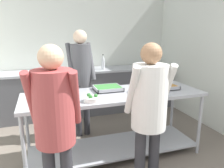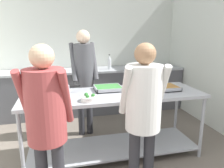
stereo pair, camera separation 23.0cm
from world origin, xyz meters
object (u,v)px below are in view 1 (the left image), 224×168
object	(u,v)px
sauce_pan	(59,91)
cook_behind_counter	(81,72)
guest_serving_left	(149,104)
guest_serving_right	(54,115)
serving_tray_roast	(161,87)
broccoli_bowl	(92,99)
serving_tray_vegetables	(108,88)
plate_stack	(139,91)
water_bottle	(103,62)

from	to	relation	value
sauce_pan	cook_behind_counter	xyz separation A→B (m)	(0.40, 0.58, 0.12)
sauce_pan	guest_serving_left	size ratio (longest dim) A/B	0.27
guest_serving_left	guest_serving_right	world-z (taller)	guest_serving_right
serving_tray_roast	guest_serving_left	world-z (taller)	guest_serving_left
broccoli_bowl	cook_behind_counter	xyz separation A→B (m)	(0.06, 0.98, 0.14)
serving_tray_vegetables	plate_stack	bearing A→B (deg)	-34.62
cook_behind_counter	guest_serving_right	bearing A→B (deg)	-108.83
broccoli_bowl	cook_behind_counter	distance (m)	0.99
sauce_pan	plate_stack	world-z (taller)	sauce_pan
serving_tray_vegetables	cook_behind_counter	bearing A→B (deg)	114.84
broccoli_bowl	guest_serving_right	bearing A→B (deg)	-131.05
guest_serving_right	serving_tray_vegetables	bearing A→B (deg)	50.49
sauce_pan	cook_behind_counter	world-z (taller)	cook_behind_counter
sauce_pan	cook_behind_counter	bearing A→B (deg)	55.51
serving_tray_roast	guest_serving_left	xyz separation A→B (m)	(-0.58, -0.75, 0.05)
sauce_pan	guest_serving_left	distance (m)	1.21
guest_serving_right	broccoli_bowl	bearing A→B (deg)	48.95
serving_tray_vegetables	guest_serving_left	distance (m)	0.92
broccoli_bowl	serving_tray_vegetables	bearing A→B (deg)	52.54
guest_serving_right	cook_behind_counter	bearing A→B (deg)	71.17
sauce_pan	guest_serving_right	bearing A→B (deg)	-96.93
serving_tray_vegetables	plate_stack	xyz separation A→B (m)	(0.36, -0.25, -0.01)
serving_tray_vegetables	broccoli_bowl	bearing A→B (deg)	-127.46
broccoli_bowl	guest_serving_right	world-z (taller)	guest_serving_right
sauce_pan	serving_tray_roast	world-z (taller)	sauce_pan
broccoli_bowl	cook_behind_counter	world-z (taller)	cook_behind_counter
cook_behind_counter	serving_tray_vegetables	bearing A→B (deg)	-65.16
serving_tray_vegetables	sauce_pan	bearing A→B (deg)	-178.35
broccoli_bowl	serving_tray_vegetables	size ratio (longest dim) A/B	0.54
serving_tray_vegetables	guest_serving_right	world-z (taller)	guest_serving_right
water_bottle	cook_behind_counter	bearing A→B (deg)	-123.54
cook_behind_counter	serving_tray_roast	bearing A→B (deg)	-35.72
plate_stack	guest_serving_right	xyz separation A→B (m)	(-1.13, -0.69, 0.07)
serving_tray_vegetables	water_bottle	bearing A→B (deg)	76.29
guest_serving_right	sauce_pan	bearing A→B (deg)	83.07
guest_serving_left	sauce_pan	bearing A→B (deg)	132.85
guest_serving_right	cook_behind_counter	distance (m)	1.59
sauce_pan	serving_tray_vegetables	bearing A→B (deg)	1.65
sauce_pan	plate_stack	xyz separation A→B (m)	(1.02, -0.23, -0.04)
serving_tray_roast	water_bottle	xyz separation A→B (m)	(-0.37, 1.67, 0.14)
broccoli_bowl	plate_stack	bearing A→B (deg)	14.15
broccoli_bowl	water_bottle	size ratio (longest dim) A/B	0.65
guest_serving_left	water_bottle	size ratio (longest dim) A/B	5.22
plate_stack	guest_serving_right	bearing A→B (deg)	-148.47
sauce_pan	serving_tray_roast	bearing A→B (deg)	-5.56
sauce_pan	water_bottle	size ratio (longest dim) A/B	1.39
plate_stack	serving_tray_roast	xyz separation A→B (m)	(0.38, 0.09, 0.01)
plate_stack	cook_behind_counter	xyz separation A→B (m)	(-0.62, 0.81, 0.16)
plate_stack	broccoli_bowl	bearing A→B (deg)	-165.85
serving_tray_roast	serving_tray_vegetables	bearing A→B (deg)	168.14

